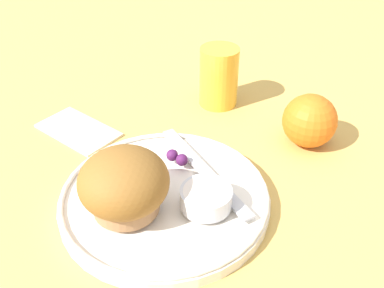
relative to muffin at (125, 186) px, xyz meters
name	(u,v)px	position (x,y,z in m)	size (l,w,h in m)	color
ground_plane	(167,189)	(0.00, 0.07, -0.05)	(3.00, 3.00, 0.00)	tan
plate	(165,197)	(0.01, 0.05, -0.04)	(0.25, 0.25, 0.02)	silver
muffin	(125,186)	(0.00, 0.00, 0.00)	(0.10, 0.10, 0.07)	#9E7047
cream_ramekin	(206,197)	(0.06, 0.06, -0.02)	(0.06, 0.06, 0.02)	silver
berry_pair	(177,157)	(-0.01, 0.10, -0.03)	(0.03, 0.02, 0.02)	#4C194C
butter_knife	(204,170)	(0.03, 0.10, -0.03)	(0.19, 0.09, 0.00)	#B7B7BC
orange_fruit	(310,121)	(0.09, 0.26, -0.02)	(0.08, 0.08, 0.08)	orange
juice_glass	(219,77)	(-0.07, 0.28, -0.01)	(0.06, 0.06, 0.10)	gold
folded_napkin	(78,129)	(-0.19, 0.08, -0.05)	(0.12, 0.07, 0.01)	beige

